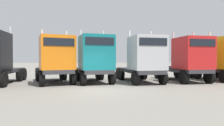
{
  "coord_description": "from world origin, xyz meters",
  "views": [
    {
      "loc": [
        -1.0,
        -12.33,
        1.92
      ],
      "look_at": [
        1.43,
        4.88,
        1.59
      ],
      "focal_mm": 32.3,
      "sensor_mm": 36.0,
      "label": 1
    }
  ],
  "objects_px": {
    "semi_truck_silver": "(144,59)",
    "semi_truck_red": "(188,59)",
    "semi_truck_teal": "(95,58)",
    "semi_truck_orange": "(56,60)"
  },
  "relations": [
    {
      "from": "semi_truck_orange",
      "to": "semi_truck_silver",
      "type": "relative_size",
      "value": 0.98
    },
    {
      "from": "semi_truck_orange",
      "to": "semi_truck_red",
      "type": "height_order",
      "value": "semi_truck_red"
    },
    {
      "from": "semi_truck_silver",
      "to": "semi_truck_red",
      "type": "relative_size",
      "value": 1.04
    },
    {
      "from": "semi_truck_red",
      "to": "semi_truck_teal",
      "type": "bearing_deg",
      "value": -95.02
    },
    {
      "from": "semi_truck_orange",
      "to": "semi_truck_silver",
      "type": "bearing_deg",
      "value": 70.79
    },
    {
      "from": "semi_truck_silver",
      "to": "semi_truck_red",
      "type": "bearing_deg",
      "value": 87.82
    },
    {
      "from": "semi_truck_teal",
      "to": "semi_truck_red",
      "type": "xyz_separation_m",
      "value": [
        7.82,
        -0.27,
        -0.04
      ]
    },
    {
      "from": "semi_truck_teal",
      "to": "semi_truck_orange",
      "type": "bearing_deg",
      "value": -99.75
    },
    {
      "from": "semi_truck_orange",
      "to": "semi_truck_silver",
      "type": "xyz_separation_m",
      "value": [
        6.92,
        -0.41,
        0.04
      ]
    },
    {
      "from": "semi_truck_teal",
      "to": "semi_truck_red",
      "type": "distance_m",
      "value": 7.82
    }
  ]
}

